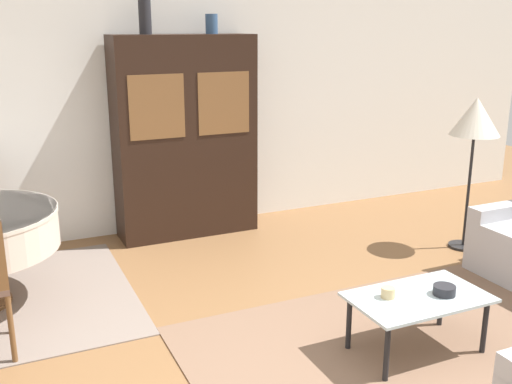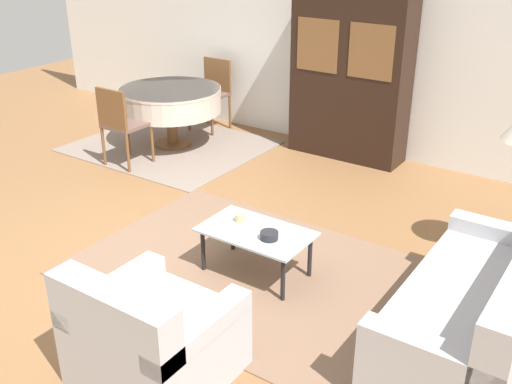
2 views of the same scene
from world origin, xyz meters
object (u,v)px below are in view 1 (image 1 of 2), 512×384
at_px(coffee_table, 418,302).
at_px(display_cabinet, 185,137).
at_px(cup, 388,292).
at_px(vase_tall, 145,17).
at_px(bowl, 444,290).
at_px(floor_lamp, 475,121).
at_px(vase_short, 212,24).

height_order(coffee_table, display_cabinet, display_cabinet).
height_order(coffee_table, cup, cup).
distance_m(cup, vase_tall, 3.42).
height_order(coffee_table, bowl, bowl).
relative_size(floor_lamp, cup, 15.95).
bearing_deg(vase_short, cup, -87.60).
bearing_deg(bowl, vase_tall, 111.07).
distance_m(coffee_table, display_cabinet, 3.04).
bearing_deg(vase_short, display_cabinet, -179.83).
xyz_separation_m(cup, vase_short, (-0.12, 2.84, 1.67)).
height_order(coffee_table, floor_lamp, floor_lamp).
bearing_deg(vase_tall, cup, -74.67).
bearing_deg(floor_lamp, vase_tall, 149.93).
bearing_deg(display_cabinet, cup, -81.43).
distance_m(cup, vase_short, 3.30).
bearing_deg(coffee_table, display_cabinet, 102.18).
relative_size(cup, bowl, 0.62).
bearing_deg(display_cabinet, coffee_table, -77.82).
relative_size(floor_lamp, vase_short, 7.71).
bearing_deg(bowl, display_cabinet, 104.94).
distance_m(floor_lamp, cup, 2.43).
bearing_deg(vase_short, floor_lamp, -37.57).
bearing_deg(cup, vase_tall, 105.33).
relative_size(coffee_table, vase_short, 4.76).
bearing_deg(floor_lamp, vase_short, 142.43).
height_order(cup, bowl, cup).
xyz_separation_m(coffee_table, vase_tall, (-0.98, 2.91, 1.81)).
height_order(floor_lamp, bowl, floor_lamp).
bearing_deg(bowl, coffee_table, 161.75).
bearing_deg(cup, display_cabinet, 98.57).
relative_size(cup, vase_short, 0.48).
bearing_deg(display_cabinet, bowl, -75.06).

